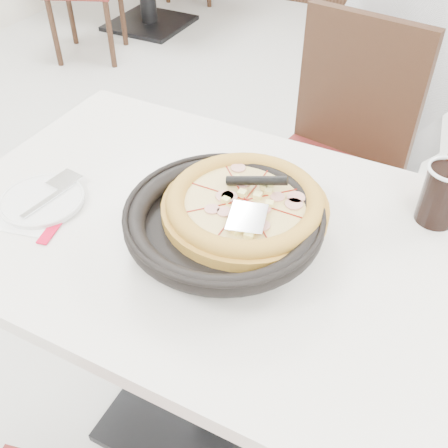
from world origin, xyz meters
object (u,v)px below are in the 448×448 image
at_px(pizza_pan, 224,227).
at_px(side_plate, 42,201).
at_px(main_table, 213,330).
at_px(pizza, 245,208).
at_px(cola_glass, 441,196).
at_px(chair_far, 322,175).

height_order(pizza_pan, side_plate, pizza_pan).
distance_m(main_table, pizza_pan, 0.42).
xyz_separation_m(main_table, pizza, (0.07, 0.02, 0.44)).
bearing_deg(cola_glass, main_table, -150.79).
bearing_deg(pizza_pan, pizza, 68.65).
distance_m(side_plate, cola_glass, 0.88).
relative_size(main_table, side_plate, 6.36).
height_order(pizza_pan, cola_glass, cola_glass).
relative_size(pizza_pan, cola_glass, 2.83).
relative_size(main_table, pizza, 3.43).
distance_m(chair_far, pizza_pan, 0.76).
bearing_deg(chair_far, cola_glass, 140.61).
height_order(main_table, chair_far, chair_far).
distance_m(main_table, side_plate, 0.55).
bearing_deg(side_plate, main_table, 16.35).
height_order(pizza, cola_glass, cola_glass).
relative_size(main_table, pizza_pan, 3.26).
distance_m(pizza_pan, cola_glass, 0.47).
bearing_deg(main_table, side_plate, -163.65).
bearing_deg(pizza_pan, side_plate, -169.99).
distance_m(chair_far, cola_glass, 0.65).
bearing_deg(main_table, chair_far, 84.40).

